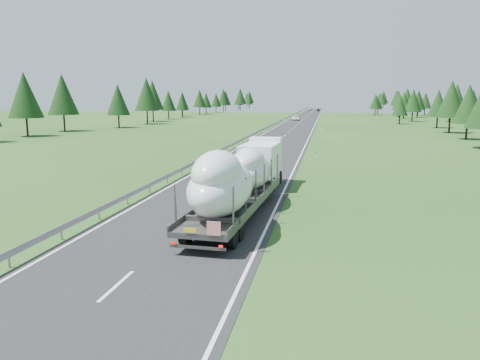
% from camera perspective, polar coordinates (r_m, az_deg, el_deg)
% --- Properties ---
extents(ground, '(400.00, 400.00, 0.00)m').
position_cam_1_polar(ground, '(26.81, -6.59, -5.37)').
color(ground, '#204316').
rests_on(ground, ground).
extents(road_surface, '(10.00, 400.00, 0.02)m').
position_cam_1_polar(road_surface, '(125.12, 7.01, 6.71)').
color(road_surface, black).
rests_on(road_surface, ground).
extents(guardrail, '(0.10, 400.00, 0.76)m').
position_cam_1_polar(guardrail, '(125.47, 4.58, 7.03)').
color(guardrail, slate).
rests_on(guardrail, ground).
extents(marker_posts, '(0.13, 350.08, 1.00)m').
position_cam_1_polar(marker_posts, '(179.81, 10.21, 7.78)').
color(marker_posts, silver).
rests_on(marker_posts, ground).
extents(highway_sign, '(0.08, 0.90, 2.60)m').
position_cam_1_polar(highway_sign, '(104.82, 10.30, 6.98)').
color(highway_sign, slate).
rests_on(highway_sign, ground).
extents(tree_line_right, '(28.22, 344.26, 12.44)m').
position_cam_1_polar(tree_line_right, '(141.50, 24.09, 9.03)').
color(tree_line_right, black).
rests_on(tree_line_right, ground).
extents(tree_line_left, '(14.82, 343.80, 12.40)m').
position_cam_1_polar(tree_line_left, '(167.68, -7.68, 9.92)').
color(tree_line_left, black).
rests_on(tree_line_left, ground).
extents(boat_truck, '(3.66, 20.49, 4.51)m').
position_cam_1_polar(boat_truck, '(29.22, 0.25, 0.68)').
color(boat_truck, white).
rests_on(boat_truck, ground).
extents(distant_van, '(2.53, 5.12, 1.40)m').
position_cam_1_polar(distant_van, '(149.78, 6.78, 7.51)').
color(distant_van, white).
rests_on(distant_van, ground).
extents(distant_car_dark, '(1.71, 3.90, 1.31)m').
position_cam_1_polar(distant_car_dark, '(252.21, 9.52, 8.42)').
color(distant_car_dark, black).
rests_on(distant_car_dark, ground).
extents(distant_car_blue, '(1.64, 4.03, 1.30)m').
position_cam_1_polar(distant_car_blue, '(265.30, 8.46, 8.52)').
color(distant_car_blue, '#1B264D').
rests_on(distant_car_blue, ground).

